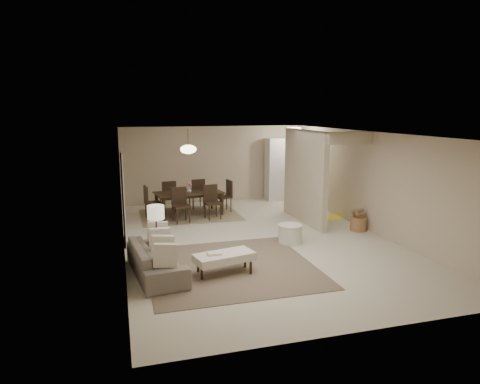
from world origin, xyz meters
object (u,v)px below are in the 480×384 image
object	(u,v)px
pantry_cabinet	(284,169)
wicker_basket	(358,224)
dining_table	(190,204)
sofa	(156,260)
ottoman_bench	(224,257)
side_table	(157,256)
round_pouf	(290,234)

from	to	relation	value
pantry_cabinet	wicker_basket	xyz separation A→B (m)	(0.40, -4.15, -0.88)
pantry_cabinet	dining_table	bearing A→B (deg)	-158.67
sofa	ottoman_bench	world-z (taller)	sofa
pantry_cabinet	sofa	size ratio (longest dim) A/B	1.06
ottoman_bench	sofa	bearing A→B (deg)	153.65
wicker_basket	dining_table	bearing A→B (deg)	143.97
wicker_basket	ottoman_bench	bearing A→B (deg)	-154.47
sofa	side_table	xyz separation A→B (m)	(0.05, 0.31, -0.04)
side_table	round_pouf	size ratio (longest dim) A/B	0.88
side_table	dining_table	distance (m)	4.29
dining_table	pantry_cabinet	bearing A→B (deg)	13.03
side_table	dining_table	bearing A→B (deg)	72.40
pantry_cabinet	wicker_basket	distance (m)	4.26
round_pouf	wicker_basket	size ratio (longest dim) A/B	1.38
sofa	wicker_basket	world-z (taller)	sofa
sofa	wicker_basket	xyz separation A→B (m)	(5.20, 1.60, -0.12)
pantry_cabinet	wicker_basket	world-z (taller)	pantry_cabinet
round_pouf	wicker_basket	distance (m)	2.13
wicker_basket	round_pouf	bearing A→B (deg)	-166.58
side_table	wicker_basket	size ratio (longest dim) A/B	1.21
pantry_cabinet	ottoman_bench	size ratio (longest dim) A/B	1.76
ottoman_bench	dining_table	size ratio (longest dim) A/B	0.62
sofa	wicker_basket	size ratio (longest dim) A/B	4.92
dining_table	side_table	bearing A→B (deg)	-115.90
round_pouf	dining_table	size ratio (longest dim) A/B	0.29
ottoman_bench	dining_table	bearing A→B (deg)	75.91
side_table	ottoman_bench	bearing A→B (deg)	-27.41
wicker_basket	pantry_cabinet	bearing A→B (deg)	95.51
round_pouf	side_table	bearing A→B (deg)	-165.51
round_pouf	wicker_basket	bearing A→B (deg)	13.42
round_pouf	pantry_cabinet	bearing A→B (deg)	70.22
side_table	wicker_basket	xyz separation A→B (m)	(5.15, 1.29, -0.07)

